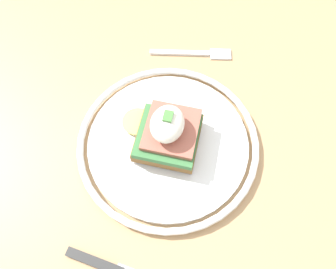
% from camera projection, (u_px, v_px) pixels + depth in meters
% --- Properties ---
extents(ground_plane, '(6.00, 6.00, 0.00)m').
position_uv_depth(ground_plane, '(162.00, 237.00, 1.18)').
color(ground_plane, gray).
extents(dining_table, '(1.06, 0.73, 0.77)m').
position_uv_depth(dining_table, '(156.00, 181.00, 0.60)').
color(dining_table, tan).
rests_on(dining_table, ground_plane).
extents(plate, '(0.27, 0.27, 0.02)m').
position_uv_depth(plate, '(168.00, 143.00, 0.49)').
color(plate, silver).
rests_on(plate, dining_table).
extents(sandwich, '(0.09, 0.12, 0.07)m').
position_uv_depth(sandwich, '(168.00, 133.00, 0.46)').
color(sandwich, brown).
rests_on(sandwich, plate).
extents(fork, '(0.04, 0.14, 0.00)m').
position_uv_depth(fork, '(196.00, 53.00, 0.57)').
color(fork, silver).
rests_on(fork, dining_table).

